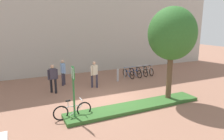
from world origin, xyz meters
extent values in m
plane|color=#936651|center=(0.00, 0.00, 0.00)|extent=(60.00, 60.00, 0.00)
cube|color=#B2ADA3|center=(0.00, 7.29, 5.00)|extent=(28.00, 1.20, 10.00)
cube|color=#336028|center=(0.70, -1.58, 0.08)|extent=(7.00, 1.10, 0.16)
cylinder|color=brown|center=(2.80, -1.42, 1.28)|extent=(0.28, 0.28, 2.57)
ellipsoid|color=#2D6628|center=(2.80, -1.42, 3.54)|extent=(2.42, 2.42, 2.66)
cylinder|color=#2D7238|center=(-2.34, -1.58, 1.18)|extent=(0.08, 0.08, 2.35)
cube|color=#198C33|center=(-2.34, -1.58, 2.07)|extent=(0.04, 0.36, 0.52)
cube|color=white|center=(-2.34, -1.58, 2.07)|extent=(0.04, 0.30, 0.44)
torus|color=black|center=(-2.87, -1.35, 0.33)|extent=(0.66, 0.06, 0.66)
torus|color=black|center=(-1.85, -1.35, 0.33)|extent=(0.66, 0.06, 0.66)
cylinder|color=silver|center=(-2.36, -1.35, 0.55)|extent=(0.84, 0.04, 0.04)
cylinder|color=silver|center=(-2.26, -1.35, 0.30)|extent=(0.61, 0.04, 0.44)
cylinder|color=silver|center=(-2.55, -1.35, 0.67)|extent=(0.04, 0.04, 0.28)
cube|color=black|center=(-2.55, -1.35, 0.83)|extent=(0.20, 0.08, 0.05)
cylinder|color=silver|center=(-1.97, -1.35, 0.81)|extent=(0.04, 0.42, 0.04)
cylinder|color=#99999E|center=(2.90, 3.58, 0.40)|extent=(0.06, 0.06, 0.80)
cylinder|color=#99999E|center=(5.50, 3.73, 0.40)|extent=(0.06, 0.06, 0.80)
cylinder|color=#99999E|center=(4.20, 3.66, 0.80)|extent=(2.60, 0.21, 0.06)
torus|color=black|center=(3.26, 3.12, 0.30)|extent=(0.10, 0.61, 0.61)
torus|color=black|center=(3.19, 4.05, 0.30)|extent=(0.10, 0.61, 0.61)
cylinder|color=#194CA5|center=(3.23, 3.58, 0.51)|extent=(0.09, 0.77, 0.03)
cylinder|color=#194CA5|center=(3.22, 3.67, 0.27)|extent=(0.07, 0.56, 0.40)
cylinder|color=#194CA5|center=(3.24, 3.41, 0.62)|extent=(0.03, 0.03, 0.26)
cube|color=black|center=(3.24, 3.41, 0.76)|extent=(0.09, 0.19, 0.05)
cylinder|color=#194CA5|center=(3.20, 3.94, 0.75)|extent=(0.39, 0.07, 0.04)
torus|color=black|center=(3.92, 3.15, 0.30)|extent=(0.12, 0.61, 0.61)
torus|color=black|center=(3.83, 4.08, 0.30)|extent=(0.12, 0.61, 0.61)
cylinder|color=#194CA5|center=(3.87, 3.61, 0.51)|extent=(0.11, 0.77, 0.03)
cylinder|color=#194CA5|center=(3.86, 3.70, 0.27)|extent=(0.09, 0.56, 0.40)
cylinder|color=#194CA5|center=(3.89, 3.45, 0.62)|extent=(0.03, 0.03, 0.26)
cube|color=black|center=(3.89, 3.45, 0.76)|extent=(0.09, 0.19, 0.05)
cylinder|color=#194CA5|center=(3.84, 3.97, 0.75)|extent=(0.39, 0.08, 0.04)
torus|color=black|center=(4.55, 3.24, 0.30)|extent=(0.09, 0.61, 0.61)
torus|color=black|center=(4.49, 4.17, 0.30)|extent=(0.09, 0.61, 0.61)
cylinder|color=silver|center=(4.52, 3.71, 0.51)|extent=(0.08, 0.77, 0.03)
cylinder|color=silver|center=(4.51, 3.80, 0.27)|extent=(0.07, 0.56, 0.40)
cylinder|color=silver|center=(4.53, 3.54, 0.62)|extent=(0.03, 0.03, 0.26)
cube|color=black|center=(4.53, 3.54, 0.76)|extent=(0.08, 0.19, 0.05)
cylinder|color=silver|center=(4.50, 4.06, 0.75)|extent=(0.39, 0.06, 0.04)
torus|color=black|center=(5.14, 3.29, 0.30)|extent=(0.10, 0.61, 0.61)
torus|color=black|center=(5.20, 4.23, 0.30)|extent=(0.10, 0.61, 0.61)
cylinder|color=silver|center=(5.17, 3.76, 0.51)|extent=(0.08, 0.77, 0.03)
cylinder|color=silver|center=(5.17, 3.85, 0.27)|extent=(0.07, 0.56, 0.40)
cylinder|color=silver|center=(5.16, 3.59, 0.62)|extent=(0.03, 0.03, 0.26)
cube|color=black|center=(5.16, 3.59, 0.76)|extent=(0.09, 0.19, 0.05)
cylinder|color=silver|center=(5.19, 4.12, 0.75)|extent=(0.39, 0.06, 0.04)
cylinder|color=#ADADB2|center=(2.04, 3.05, 0.45)|extent=(0.16, 0.16, 0.90)
cylinder|color=#383342|center=(-0.11, 2.46, 0.42)|extent=(0.14, 0.14, 0.85)
cylinder|color=#383342|center=(0.16, 2.31, 0.42)|extent=(0.14, 0.14, 0.85)
cube|color=beige|center=(0.03, 2.39, 1.16)|extent=(0.46, 0.39, 0.62)
cylinder|color=beige|center=(-0.21, 2.28, 1.13)|extent=(0.09, 0.09, 0.59)
cylinder|color=beige|center=(0.26, 2.50, 1.13)|extent=(0.09, 0.09, 0.59)
sphere|color=tan|center=(0.03, 2.39, 1.61)|extent=(0.22, 0.22, 0.22)
cylinder|color=black|center=(-2.65, 2.56, 0.42)|extent=(0.14, 0.14, 0.85)
cylinder|color=black|center=(-2.43, 2.30, 0.42)|extent=(0.14, 0.14, 0.85)
cube|color=#383342|center=(-2.54, 2.43, 1.16)|extent=(0.43, 0.29, 0.62)
cylinder|color=#383342|center=(-2.80, 2.39, 1.13)|extent=(0.09, 0.09, 0.59)
cylinder|color=#383342|center=(-2.28, 2.46, 1.13)|extent=(0.09, 0.09, 0.59)
sphere|color=tan|center=(-2.54, 2.43, 1.61)|extent=(0.22, 0.22, 0.22)
cylinder|color=#383342|center=(-1.74, 3.68, 0.42)|extent=(0.14, 0.14, 0.85)
cylinder|color=#383342|center=(-1.59, 3.87, 0.42)|extent=(0.14, 0.14, 0.85)
cube|color=#8CB2E5|center=(-1.66, 3.77, 1.16)|extent=(0.27, 0.42, 0.62)
cylinder|color=#8CB2E5|center=(-1.64, 3.51, 1.13)|extent=(0.09, 0.09, 0.59)
cylinder|color=#8CB2E5|center=(-1.68, 4.03, 1.13)|extent=(0.09, 0.09, 0.59)
sphere|color=tan|center=(-1.66, 3.77, 1.61)|extent=(0.22, 0.22, 0.22)
camera|label=1|loc=(-4.29, -9.43, 3.98)|focal=32.48mm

